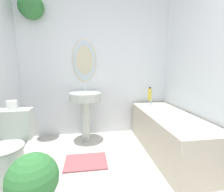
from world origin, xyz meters
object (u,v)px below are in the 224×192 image
object	(u,v)px
toilet	(9,150)
bathtub	(169,133)
toilet_paper_roll	(12,105)
pedestal_sink	(85,103)
potted_plant	(33,181)
shampoo_bottle	(150,94)

from	to	relation	value
toilet	bathtub	distance (m)	1.97
toilet	toilet_paper_roll	bearing A→B (deg)	90.00
toilet	pedestal_sink	xyz separation A→B (m)	(0.80, 0.82, 0.30)
pedestal_sink	bathtub	world-z (taller)	pedestal_sink
toilet	bathtub	bearing A→B (deg)	7.93
potted_plant	toilet_paper_roll	world-z (taller)	toilet_paper_roll
potted_plant	pedestal_sink	bearing A→B (deg)	73.20
pedestal_sink	shampoo_bottle	bearing A→B (deg)	3.17
shampoo_bottle	toilet_paper_roll	distance (m)	2.02
toilet	bathtub	size ratio (longest dim) A/B	0.46
toilet	shampoo_bottle	bearing A→B (deg)	24.98
potted_plant	shampoo_bottle	bearing A→B (deg)	42.86
shampoo_bottle	potted_plant	world-z (taller)	shampoo_bottle
toilet_paper_roll	bathtub	bearing A→B (deg)	2.76
pedestal_sink	toilet_paper_roll	distance (m)	1.04
bathtub	shampoo_bottle	bearing A→B (deg)	95.64
shampoo_bottle	toilet_paper_roll	bearing A→B (deg)	-159.60
shampoo_bottle	toilet	bearing A→B (deg)	-155.02
bathtub	pedestal_sink	bearing A→B (deg)	154.54
toilet	bathtub	xyz separation A→B (m)	(1.95, 0.27, -0.04)
toilet	potted_plant	world-z (taller)	toilet
toilet	potted_plant	bearing A→B (deg)	-51.54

